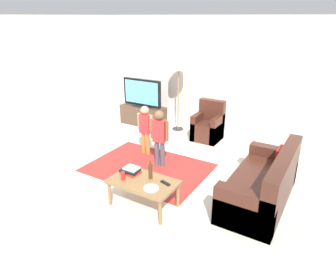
% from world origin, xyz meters
% --- Properties ---
extents(ground, '(7.80, 7.80, 0.00)m').
position_xyz_m(ground, '(0.00, 0.00, 0.00)').
color(ground, beige).
extents(wall_back, '(6.00, 0.12, 2.70)m').
position_xyz_m(wall_back, '(0.00, 3.00, 1.35)').
color(wall_back, silver).
rests_on(wall_back, ground).
extents(wall_left, '(0.12, 6.00, 2.70)m').
position_xyz_m(wall_left, '(-3.00, 0.00, 1.35)').
color(wall_left, silver).
rests_on(wall_left, ground).
extents(area_rug, '(2.20, 1.60, 0.01)m').
position_xyz_m(area_rug, '(-0.29, 0.35, 0.00)').
color(area_rug, '#9E2D28').
rests_on(area_rug, ground).
extents(tv_stand, '(1.20, 0.44, 0.50)m').
position_xyz_m(tv_stand, '(-1.77, 2.30, 0.24)').
color(tv_stand, '#4C3828').
rests_on(tv_stand, ground).
extents(tv, '(1.10, 0.28, 0.71)m').
position_xyz_m(tv, '(-1.77, 2.28, 0.85)').
color(tv, black).
rests_on(tv, tv_stand).
extents(couch, '(0.80, 1.80, 0.86)m').
position_xyz_m(couch, '(1.88, 0.33, 0.29)').
color(couch, '#472319').
rests_on(couch, ground).
extents(armchair, '(0.60, 0.60, 0.90)m').
position_xyz_m(armchair, '(0.10, 2.26, 0.30)').
color(armchair, '#472319').
rests_on(armchair, ground).
extents(floor_lamp, '(0.36, 0.36, 1.78)m').
position_xyz_m(floor_lamp, '(-0.82, 2.45, 1.54)').
color(floor_lamp, '#262626').
rests_on(floor_lamp, ground).
extents(child_near_tv, '(0.34, 0.17, 1.03)m').
position_xyz_m(child_near_tv, '(-0.68, 0.84, 0.62)').
color(child_near_tv, orange).
rests_on(child_near_tv, ground).
extents(child_center, '(0.37, 0.18, 1.09)m').
position_xyz_m(child_center, '(-0.16, 0.56, 0.66)').
color(child_center, '#4C4C59').
rests_on(child_center, ground).
extents(coffee_table, '(1.00, 0.60, 0.42)m').
position_xyz_m(coffee_table, '(0.34, -0.67, 0.37)').
color(coffee_table, olive).
rests_on(coffee_table, ground).
extents(book_stack, '(0.30, 0.24, 0.09)m').
position_xyz_m(book_stack, '(0.04, -0.58, 0.46)').
color(book_stack, red).
rests_on(book_stack, coffee_table).
extents(bottle, '(0.06, 0.06, 0.29)m').
position_xyz_m(bottle, '(0.39, -0.55, 0.54)').
color(bottle, '#4C3319').
rests_on(bottle, coffee_table).
extents(tv_remote, '(0.18, 0.09, 0.02)m').
position_xyz_m(tv_remote, '(0.66, -0.57, 0.43)').
color(tv_remote, black).
rests_on(tv_remote, coffee_table).
extents(soda_can, '(0.07, 0.07, 0.12)m').
position_xyz_m(soda_can, '(0.06, -0.79, 0.48)').
color(soda_can, red).
rests_on(soda_can, coffee_table).
extents(plate, '(0.22, 0.22, 0.02)m').
position_xyz_m(plate, '(0.56, -0.79, 0.43)').
color(plate, white).
rests_on(plate, coffee_table).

